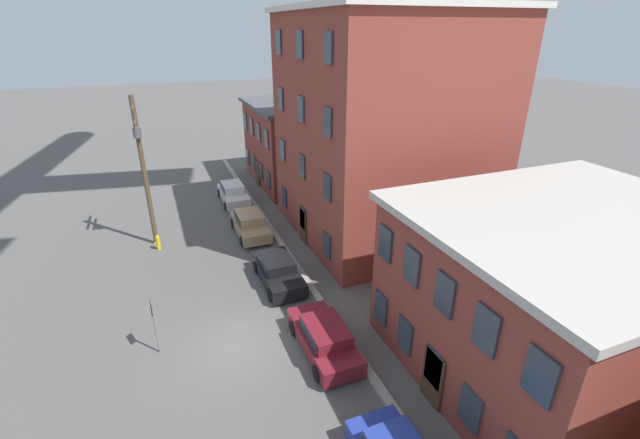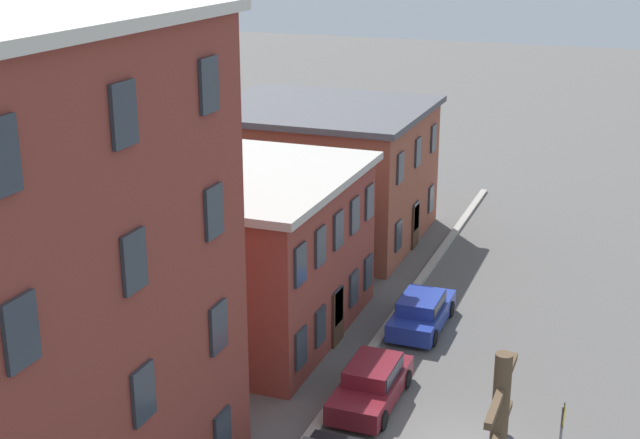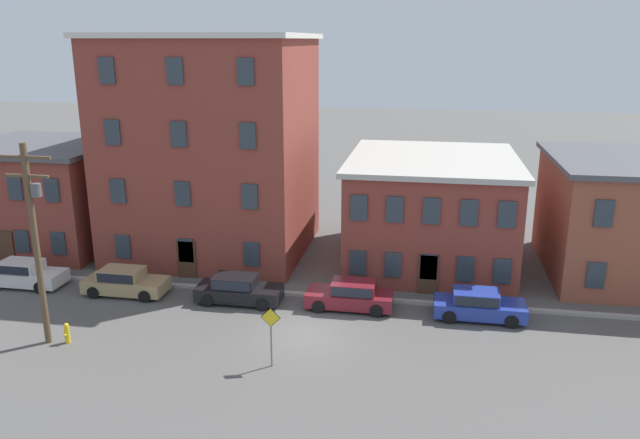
# 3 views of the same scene
# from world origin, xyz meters

# --- Properties ---
(ground_plane) EXTENTS (200.00, 200.00, 0.00)m
(ground_plane) POSITION_xyz_m (0.00, 0.00, 0.00)
(ground_plane) COLOR #565451
(kerb_strip) EXTENTS (56.00, 0.36, 0.16)m
(kerb_strip) POSITION_xyz_m (0.00, 4.50, 0.08)
(kerb_strip) COLOR #9E998E
(kerb_strip) RESTS_ON ground_plane
(apartment_corner) EXTENTS (9.95, 9.69, 6.76)m
(apartment_corner) POSITION_xyz_m (-19.60, 10.59, 3.39)
(apartment_corner) COLOR brown
(apartment_corner) RESTS_ON ground_plane
(apartment_midblock) EXTENTS (12.09, 11.00, 13.56)m
(apartment_midblock) POSITION_xyz_m (-8.09, 11.24, 6.79)
(apartment_midblock) COLOR brown
(apartment_midblock) RESTS_ON ground_plane
(apartment_far) EXTENTS (10.00, 11.73, 6.47)m
(apartment_far) POSITION_xyz_m (5.55, 11.61, 3.25)
(apartment_far) COLOR brown
(apartment_far) RESTS_ON ground_plane
(apartment_annex) EXTENTS (9.93, 10.73, 6.84)m
(apartment_annex) POSITION_xyz_m (17.11, 11.11, 3.43)
(apartment_annex) COLOR brown
(apartment_annex) RESTS_ON ground_plane
(car_white) EXTENTS (4.40, 1.92, 1.43)m
(car_white) POSITION_xyz_m (-16.58, 3.21, 0.75)
(car_white) COLOR silver
(car_white) RESTS_ON ground_plane
(car_tan) EXTENTS (4.40, 1.92, 1.43)m
(car_tan) POSITION_xyz_m (-10.49, 3.08, 0.75)
(car_tan) COLOR tan
(car_tan) RESTS_ON ground_plane
(car_black) EXTENTS (4.40, 1.92, 1.43)m
(car_black) POSITION_xyz_m (-4.18, 3.12, 0.75)
(car_black) COLOR black
(car_black) RESTS_ON ground_plane
(car_maroon) EXTENTS (4.40, 1.92, 1.43)m
(car_maroon) POSITION_xyz_m (1.71, 3.37, 0.75)
(car_maroon) COLOR maroon
(car_maroon) RESTS_ON ground_plane
(car_blue) EXTENTS (4.40, 1.92, 1.43)m
(car_blue) POSITION_xyz_m (8.00, 3.26, 0.75)
(car_blue) COLOR #233899
(car_blue) RESTS_ON ground_plane
(caution_sign) EXTENTS (0.85, 0.08, 2.65)m
(caution_sign) POSITION_xyz_m (-0.80, -3.07, 1.75)
(caution_sign) COLOR slate
(caution_sign) RESTS_ON ground_plane
(utility_pole) EXTENTS (2.40, 0.44, 9.09)m
(utility_pole) POSITION_xyz_m (-11.26, -2.73, 5.11)
(utility_pole) COLOR brown
(utility_pole) RESTS_ON ground_plane
(fire_hydrant) EXTENTS (0.24, 0.34, 0.96)m
(fire_hydrant) POSITION_xyz_m (-10.41, -2.63, 0.48)
(fire_hydrant) COLOR yellow
(fire_hydrant) RESTS_ON ground_plane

